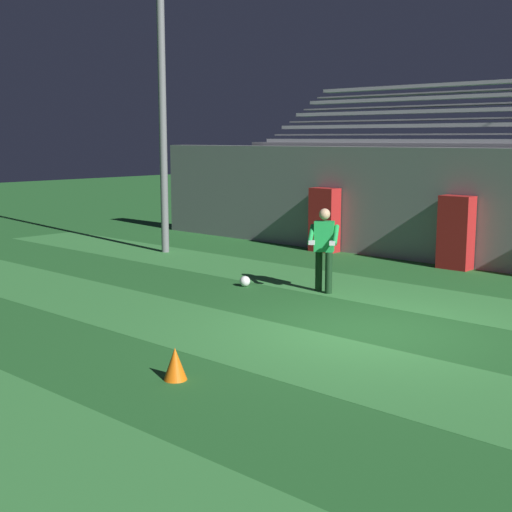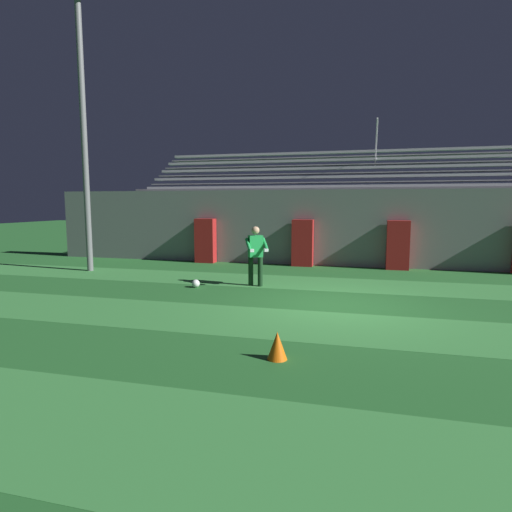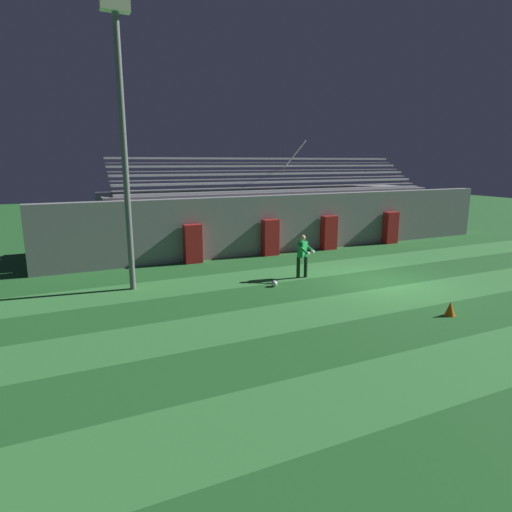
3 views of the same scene
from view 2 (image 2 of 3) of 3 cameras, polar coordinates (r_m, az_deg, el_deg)
ground_plane at (r=9.92m, az=10.72°, el=-6.52°), size 80.00×80.00×0.00m
turf_stripe_near at (r=4.34m, az=4.70°, el=-25.06°), size 28.00×2.15×0.01m
turf_stripe_mid at (r=8.28m, az=9.90°, el=-9.22°), size 28.00×2.15×0.01m
turf_stripe_far at (r=12.46m, az=11.55°, el=-3.75°), size 28.00×2.15×0.01m
back_wall at (r=16.16m, az=12.42°, el=3.67°), size 24.00×0.60×2.80m
padding_pillar_gate_left at (r=15.81m, az=6.24°, el=1.75°), size 0.76×0.44×1.71m
padding_pillar_gate_right at (r=15.68m, az=18.39°, el=1.38°), size 0.76×0.44×1.71m
padding_pillar_far_left at (r=16.79m, az=-6.75°, el=2.05°), size 0.76×0.44×1.71m
bleacher_stand at (r=18.49m, az=12.72°, el=4.40°), size 18.00×4.05×5.43m
floodlight_pole at (r=15.98m, az=-22.18°, el=19.11°), size 0.90×0.36×9.33m
goalkeeper at (r=11.88m, az=-0.05°, el=0.52°), size 0.73×0.70×1.67m
soccer_ball at (r=11.90m, az=-8.03°, el=-3.65°), size 0.22×0.22×0.22m
traffic_cone at (r=6.48m, az=2.85°, el=-11.84°), size 0.30×0.30×0.42m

